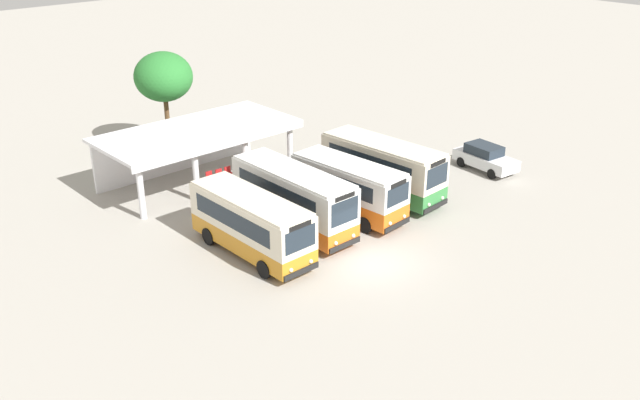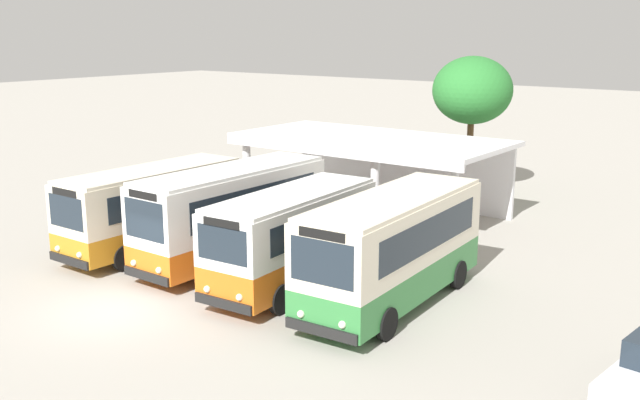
{
  "view_description": "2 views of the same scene",
  "coord_description": "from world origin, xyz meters",
  "px_view_note": "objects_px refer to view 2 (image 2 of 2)",
  "views": [
    {
      "loc": [
        -21.56,
        -19.91,
        16.42
      ],
      "look_at": [
        0.87,
        4.75,
        1.48
      ],
      "focal_mm": 38.94,
      "sensor_mm": 36.0,
      "label": 1
    },
    {
      "loc": [
        16.74,
        -12.34,
        7.99
      ],
      "look_at": [
        2.62,
        6.42,
        2.46
      ],
      "focal_mm": 40.81,
      "sensor_mm": 36.0,
      "label": 2
    }
  ],
  "objects_px": {
    "city_bus_second_in_row": "(233,211)",
    "waiting_chair_second_from_end": "(373,207)",
    "waiting_chair_end_by_column": "(362,205)",
    "city_bus_fourth_amber": "(393,245)",
    "waiting_chair_middle_seat": "(385,210)",
    "city_bus_middle_cream": "(293,235)",
    "city_bus_nearest_orange": "(153,205)"
  },
  "relations": [
    {
      "from": "city_bus_middle_cream",
      "to": "waiting_chair_end_by_column",
      "type": "distance_m",
      "value": 9.36
    },
    {
      "from": "city_bus_second_in_row",
      "to": "waiting_chair_second_from_end",
      "type": "relative_size",
      "value": 9.14
    },
    {
      "from": "city_bus_second_in_row",
      "to": "waiting_chair_end_by_column",
      "type": "distance_m",
      "value": 8.06
    },
    {
      "from": "waiting_chair_second_from_end",
      "to": "waiting_chair_middle_seat",
      "type": "distance_m",
      "value": 0.65
    },
    {
      "from": "city_bus_fourth_amber",
      "to": "waiting_chair_second_from_end",
      "type": "relative_size",
      "value": 9.11
    },
    {
      "from": "waiting_chair_end_by_column",
      "to": "waiting_chair_second_from_end",
      "type": "relative_size",
      "value": 1.0
    },
    {
      "from": "city_bus_nearest_orange",
      "to": "city_bus_middle_cream",
      "type": "xyz_separation_m",
      "value": [
        6.61,
        -0.01,
        -0.0
      ]
    },
    {
      "from": "city_bus_fourth_amber",
      "to": "waiting_chair_middle_seat",
      "type": "height_order",
      "value": "city_bus_fourth_amber"
    },
    {
      "from": "waiting_chair_end_by_column",
      "to": "waiting_chair_second_from_end",
      "type": "bearing_deg",
      "value": -8.37
    },
    {
      "from": "city_bus_nearest_orange",
      "to": "waiting_chair_end_by_column",
      "type": "relative_size",
      "value": 8.62
    },
    {
      "from": "waiting_chair_second_from_end",
      "to": "city_bus_middle_cream",
      "type": "bearing_deg",
      "value": -73.41
    },
    {
      "from": "city_bus_nearest_orange",
      "to": "city_bus_middle_cream",
      "type": "relative_size",
      "value": 1.07
    },
    {
      "from": "city_bus_middle_cream",
      "to": "waiting_chair_end_by_column",
      "type": "height_order",
      "value": "city_bus_middle_cream"
    },
    {
      "from": "waiting_chair_end_by_column",
      "to": "waiting_chair_second_from_end",
      "type": "height_order",
      "value": "same"
    },
    {
      "from": "city_bus_second_in_row",
      "to": "waiting_chair_end_by_column",
      "type": "bearing_deg",
      "value": 89.34
    },
    {
      "from": "city_bus_nearest_orange",
      "to": "waiting_chair_middle_seat",
      "type": "bearing_deg",
      "value": 61.4
    },
    {
      "from": "waiting_chair_end_by_column",
      "to": "waiting_chair_middle_seat",
      "type": "bearing_deg",
      "value": -4.89
    },
    {
      "from": "city_bus_middle_cream",
      "to": "waiting_chair_middle_seat",
      "type": "xyz_separation_m",
      "value": [
        -1.92,
        8.6,
        -1.18
      ]
    },
    {
      "from": "city_bus_nearest_orange",
      "to": "city_bus_fourth_amber",
      "type": "distance_m",
      "value": 9.93
    },
    {
      "from": "city_bus_nearest_orange",
      "to": "waiting_chair_end_by_column",
      "type": "distance_m",
      "value": 9.42
    },
    {
      "from": "city_bus_second_in_row",
      "to": "city_bus_middle_cream",
      "type": "bearing_deg",
      "value": -12.85
    },
    {
      "from": "city_bus_second_in_row",
      "to": "waiting_chair_middle_seat",
      "type": "relative_size",
      "value": 9.14
    },
    {
      "from": "city_bus_second_in_row",
      "to": "city_bus_fourth_amber",
      "type": "height_order",
      "value": "city_bus_second_in_row"
    },
    {
      "from": "city_bus_nearest_orange",
      "to": "waiting_chair_end_by_column",
      "type": "bearing_deg",
      "value": 68.69
    },
    {
      "from": "city_bus_fourth_amber",
      "to": "waiting_chair_middle_seat",
      "type": "bearing_deg",
      "value": 123.11
    },
    {
      "from": "city_bus_second_in_row",
      "to": "city_bus_fourth_amber",
      "type": "relative_size",
      "value": 1.0
    },
    {
      "from": "waiting_chair_middle_seat",
      "to": "city_bus_nearest_orange",
      "type": "bearing_deg",
      "value": -118.6
    },
    {
      "from": "city_bus_second_in_row",
      "to": "waiting_chair_end_by_column",
      "type": "height_order",
      "value": "city_bus_second_in_row"
    },
    {
      "from": "city_bus_second_in_row",
      "to": "city_bus_fourth_amber",
      "type": "xyz_separation_m",
      "value": [
        6.61,
        -0.16,
        -0.02
      ]
    },
    {
      "from": "city_bus_fourth_amber",
      "to": "waiting_chair_end_by_column",
      "type": "xyz_separation_m",
      "value": [
        -6.51,
        8.12,
        -1.3
      ]
    },
    {
      "from": "waiting_chair_second_from_end",
      "to": "waiting_chair_end_by_column",
      "type": "bearing_deg",
      "value": 171.63
    },
    {
      "from": "city_bus_nearest_orange",
      "to": "waiting_chair_middle_seat",
      "type": "relative_size",
      "value": 8.62
    }
  ]
}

